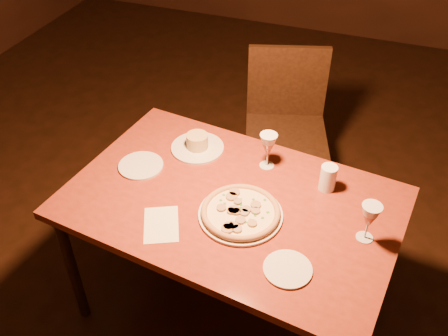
% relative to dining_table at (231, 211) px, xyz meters
% --- Properties ---
extents(floor, '(7.00, 7.00, 0.00)m').
position_rel_dining_table_xyz_m(floor, '(0.06, -0.10, -0.66)').
color(floor, black).
rests_on(floor, ground).
extents(dining_table, '(1.46, 1.04, 0.73)m').
position_rel_dining_table_xyz_m(dining_table, '(0.00, 0.00, 0.00)').
color(dining_table, maroon).
rests_on(dining_table, floor).
extents(chair_far, '(0.56, 0.56, 0.94)m').
position_rel_dining_table_xyz_m(chair_far, '(0.01, 0.91, -0.14)').
color(chair_far, black).
rests_on(chair_far, floor).
extents(pizza_plate, '(0.34, 0.34, 0.04)m').
position_rel_dining_table_xyz_m(pizza_plate, '(0.06, -0.08, 0.08)').
color(pizza_plate, silver).
rests_on(pizza_plate, dining_table).
extents(ramekin_saucer, '(0.25, 0.25, 0.08)m').
position_rel_dining_table_xyz_m(ramekin_saucer, '(-0.27, 0.27, 0.09)').
color(ramekin_saucer, silver).
rests_on(ramekin_saucer, dining_table).
extents(wine_glass_far, '(0.08, 0.08, 0.17)m').
position_rel_dining_table_xyz_m(wine_glass_far, '(0.07, 0.26, 0.15)').
color(wine_glass_far, '#AB5C47').
rests_on(wine_glass_far, dining_table).
extents(wine_glass_right, '(0.08, 0.08, 0.17)m').
position_rel_dining_table_xyz_m(wine_glass_right, '(0.55, -0.03, 0.15)').
color(wine_glass_right, '#AB5C47').
rests_on(wine_glass_right, dining_table).
extents(water_tumbler, '(0.07, 0.07, 0.12)m').
position_rel_dining_table_xyz_m(water_tumbler, '(0.36, 0.21, 0.12)').
color(water_tumbler, silver).
rests_on(water_tumbler, dining_table).
extents(side_plate_left, '(0.20, 0.20, 0.01)m').
position_rel_dining_table_xyz_m(side_plate_left, '(-0.45, 0.06, 0.07)').
color(side_plate_left, silver).
rests_on(side_plate_left, dining_table).
extents(side_plate_near, '(0.18, 0.18, 0.01)m').
position_rel_dining_table_xyz_m(side_plate_near, '(0.31, -0.28, 0.07)').
color(side_plate_near, silver).
rests_on(side_plate_near, dining_table).
extents(menu_card, '(0.21, 0.24, 0.00)m').
position_rel_dining_table_xyz_m(menu_card, '(-0.21, -0.23, 0.07)').
color(menu_card, silver).
rests_on(menu_card, dining_table).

